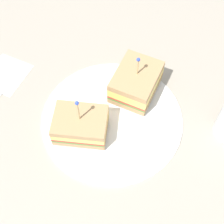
% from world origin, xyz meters
% --- Properties ---
extents(ground_plane, '(1.13, 1.13, 0.02)m').
position_xyz_m(ground_plane, '(0.00, 0.00, -0.01)').
color(ground_plane, '#9E9384').
extents(plate, '(0.28, 0.28, 0.01)m').
position_xyz_m(plate, '(0.00, 0.00, 0.00)').
color(plate, white).
rests_on(plate, ground_plane).
extents(sandwich_half_front, '(0.10, 0.12, 0.10)m').
position_xyz_m(sandwich_half_front, '(0.05, -0.04, 0.03)').
color(sandwich_half_front, tan).
rests_on(sandwich_half_front, plate).
extents(sandwich_half_back, '(0.10, 0.08, 0.10)m').
position_xyz_m(sandwich_half_back, '(-0.08, 0.02, 0.04)').
color(sandwich_half_back, tan).
rests_on(sandwich_half_back, plate).
extents(napkin, '(0.09, 0.08, 0.00)m').
position_xyz_m(napkin, '(-0.01, -0.25, 0.00)').
color(napkin, white).
rests_on(napkin, ground_plane).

